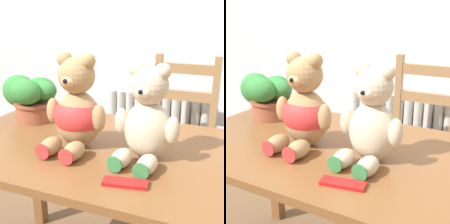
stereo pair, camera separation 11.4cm
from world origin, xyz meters
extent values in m
cube|color=silver|center=(0.00, 1.53, 1.30)|extent=(8.00, 0.04, 2.60)
cylinder|color=beige|center=(-0.42, 1.46, 0.35)|extent=(0.06, 0.06, 0.69)
cylinder|color=beige|center=(-0.35, 1.46, 0.35)|extent=(0.06, 0.06, 0.69)
cylinder|color=beige|center=(-0.29, 1.46, 0.35)|extent=(0.06, 0.06, 0.69)
cylinder|color=beige|center=(-0.22, 1.46, 0.35)|extent=(0.06, 0.06, 0.69)
cylinder|color=beige|center=(-0.15, 1.46, 0.35)|extent=(0.06, 0.06, 0.69)
cylinder|color=beige|center=(-0.08, 1.46, 0.35)|extent=(0.06, 0.06, 0.69)
cylinder|color=beige|center=(-0.01, 1.46, 0.35)|extent=(0.06, 0.06, 0.69)
cylinder|color=beige|center=(0.06, 1.46, 0.35)|extent=(0.06, 0.06, 0.69)
cylinder|color=beige|center=(0.13, 1.46, 0.35)|extent=(0.06, 0.06, 0.69)
cylinder|color=beige|center=(0.20, 1.46, 0.35)|extent=(0.06, 0.06, 0.69)
cylinder|color=beige|center=(0.27, 1.46, 0.35)|extent=(0.06, 0.06, 0.69)
cube|color=beige|center=(-0.08, 1.46, 0.02)|extent=(0.76, 0.10, 0.04)
cube|color=brown|center=(0.00, 0.38, 0.74)|extent=(1.30, 0.75, 0.03)
cube|color=brown|center=(-0.60, 0.70, 0.36)|extent=(0.06, 0.06, 0.72)
cube|color=#997047|center=(0.16, 1.02, 0.46)|extent=(0.38, 0.41, 0.03)
cube|color=#997047|center=(0.33, 0.83, 0.22)|extent=(0.04, 0.04, 0.44)
cube|color=#997047|center=(-0.01, 0.83, 0.22)|extent=(0.04, 0.04, 0.44)
cube|color=#997047|center=(0.33, 1.20, 0.51)|extent=(0.04, 0.04, 1.02)
cube|color=#997047|center=(-0.01, 1.20, 0.51)|extent=(0.04, 0.04, 1.02)
cube|color=#997047|center=(0.16, 1.20, 0.94)|extent=(0.30, 0.03, 0.06)
cube|color=#997047|center=(0.16, 1.20, 0.77)|extent=(0.30, 0.03, 0.06)
ellipsoid|color=tan|center=(-0.11, 0.34, 0.86)|extent=(0.19, 0.16, 0.22)
sphere|color=tan|center=(-0.11, 0.34, 1.04)|extent=(0.14, 0.14, 0.14)
sphere|color=tan|center=(-0.06, 0.34, 1.09)|extent=(0.06, 0.06, 0.06)
sphere|color=tan|center=(-0.16, 0.34, 1.09)|extent=(0.06, 0.06, 0.06)
ellipsoid|color=#E5B279|center=(-0.11, 0.29, 1.03)|extent=(0.06, 0.06, 0.04)
sphere|color=black|center=(-0.12, 0.26, 1.03)|extent=(0.02, 0.02, 0.02)
ellipsoid|color=tan|center=(-0.01, 0.32, 0.89)|extent=(0.06, 0.06, 0.10)
ellipsoid|color=tan|center=(-0.21, 0.33, 0.89)|extent=(0.06, 0.06, 0.10)
ellipsoid|color=tan|center=(-0.07, 0.22, 0.79)|extent=(0.07, 0.12, 0.07)
cylinder|color=red|center=(-0.07, 0.17, 0.79)|extent=(0.06, 0.01, 0.06)
ellipsoid|color=tan|center=(-0.17, 0.23, 0.79)|extent=(0.07, 0.12, 0.07)
cylinder|color=red|center=(-0.17, 0.17, 0.79)|extent=(0.06, 0.01, 0.06)
ellipsoid|color=red|center=(-0.11, 0.34, 0.88)|extent=(0.21, 0.18, 0.16)
ellipsoid|color=beige|center=(0.17, 0.34, 0.86)|extent=(0.19, 0.17, 0.21)
sphere|color=beige|center=(0.17, 0.34, 1.02)|extent=(0.13, 0.13, 0.13)
sphere|color=beige|center=(0.22, 0.34, 1.08)|extent=(0.06, 0.06, 0.06)
sphere|color=beige|center=(0.12, 0.35, 1.08)|extent=(0.06, 0.06, 0.06)
ellipsoid|color=white|center=(0.16, 0.29, 1.01)|extent=(0.06, 0.06, 0.04)
sphere|color=black|center=(0.16, 0.27, 1.02)|extent=(0.02, 0.02, 0.02)
ellipsoid|color=beige|center=(0.26, 0.31, 0.88)|extent=(0.06, 0.06, 0.10)
ellipsoid|color=beige|center=(0.07, 0.33, 0.88)|extent=(0.06, 0.06, 0.10)
ellipsoid|color=beige|center=(0.20, 0.23, 0.78)|extent=(0.08, 0.11, 0.06)
cylinder|color=#337F42|center=(0.20, 0.17, 0.78)|extent=(0.06, 0.01, 0.06)
ellipsoid|color=beige|center=(0.11, 0.24, 0.78)|extent=(0.08, 0.11, 0.06)
cylinder|color=#337F42|center=(0.10, 0.19, 0.78)|extent=(0.06, 0.01, 0.06)
cylinder|color=#9E5138|center=(-0.45, 0.53, 0.80)|extent=(0.19, 0.19, 0.10)
cylinder|color=#9E5138|center=(-0.45, 0.53, 0.84)|extent=(0.20, 0.20, 0.02)
ellipsoid|color=#337F38|center=(-0.38, 0.52, 0.91)|extent=(0.12, 0.09, 0.09)
ellipsoid|color=#337F38|center=(-0.45, 0.58, 0.89)|extent=(0.16, 0.16, 0.14)
ellipsoid|color=#337F38|center=(-0.53, 0.52, 0.89)|extent=(0.17, 0.13, 0.16)
ellipsoid|color=#337F38|center=(-0.45, 0.46, 0.91)|extent=(0.16, 0.11, 0.12)
cube|color=red|center=(0.16, 0.13, 0.76)|extent=(0.15, 0.07, 0.01)
camera|label=1|loc=(0.45, -0.67, 1.26)|focal=50.00mm
camera|label=2|loc=(0.55, -0.62, 1.26)|focal=50.00mm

